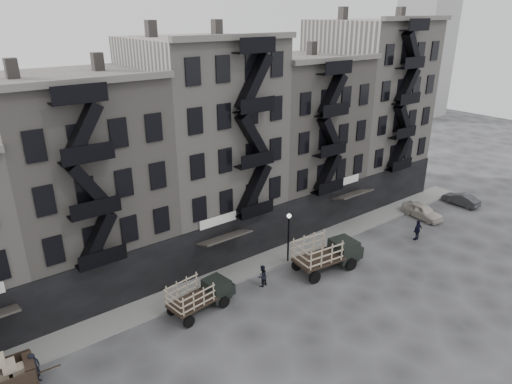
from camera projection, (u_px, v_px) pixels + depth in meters
ground at (280, 290)px, 33.03m from camera, size 140.00×140.00×0.00m
sidewalk at (249, 267)px, 35.77m from camera, size 55.00×2.50×0.15m
building_midwest at (82, 185)px, 31.86m from camera, size 10.00×11.35×16.20m
building_center at (204, 147)px, 37.13m from camera, size 10.00×11.35×18.20m
building_mideast at (295, 139)px, 43.15m from camera, size 10.00×11.35×16.20m
building_east at (366, 110)px, 48.24m from camera, size 10.00×11.35×19.20m
lamp_post at (289, 231)px, 35.61m from camera, size 0.36×0.36×4.28m
stake_truck_west at (200, 293)px, 30.32m from camera, size 4.94×2.47×2.39m
stake_truck_east at (327, 251)px, 35.06m from camera, size 5.92×2.87×2.87m
car_east at (422, 211)px, 44.28m from camera, size 2.04×4.31×1.43m
car_far at (461, 199)px, 47.29m from camera, size 1.34×3.76×1.24m
pedestrian_west at (35, 368)px, 24.41m from camera, size 0.81×0.85×1.97m
pedestrian_mid at (262, 276)px, 33.21m from camera, size 0.92×0.77×1.68m
policeman at (418, 230)px, 39.93m from camera, size 1.09×0.46×1.86m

